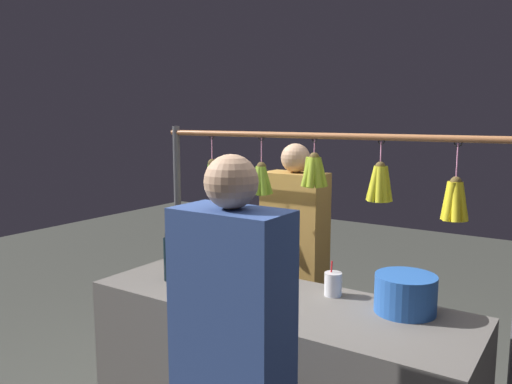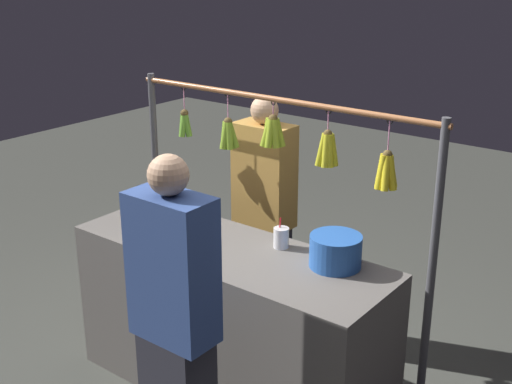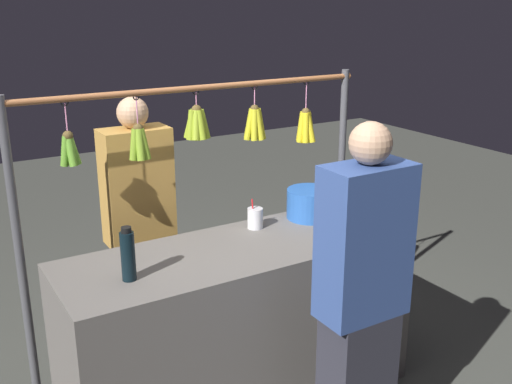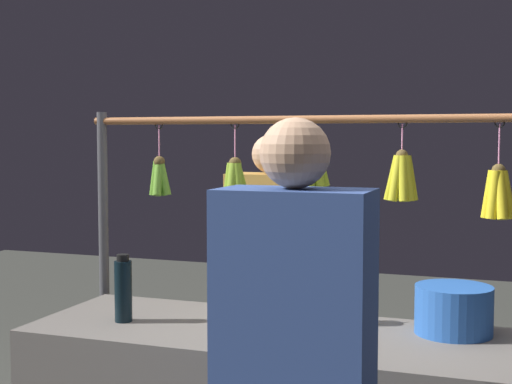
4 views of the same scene
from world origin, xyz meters
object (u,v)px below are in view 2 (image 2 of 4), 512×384
(water_bottle, at_px, (142,208))
(customer_person, at_px, (175,330))
(vendor_person, at_px, (264,220))
(blue_bucket, at_px, (336,251))
(drink_cup, at_px, (281,238))

(water_bottle, relative_size, customer_person, 0.15)
(vendor_person, relative_size, customer_person, 0.98)
(blue_bucket, height_order, vendor_person, vendor_person)
(drink_cup, height_order, vendor_person, vendor_person)
(drink_cup, xyz_separation_m, customer_person, (-0.03, 0.86, -0.15))
(water_bottle, relative_size, vendor_person, 0.16)
(drink_cup, bearing_deg, customer_person, 91.83)
(blue_bucket, height_order, customer_person, customer_person)
(water_bottle, bearing_deg, blue_bucket, -168.52)
(vendor_person, bearing_deg, drink_cup, 134.73)
(drink_cup, xyz_separation_m, vendor_person, (0.48, -0.49, -0.17))
(customer_person, bearing_deg, water_bottle, -35.47)
(blue_bucket, relative_size, customer_person, 0.16)
(blue_bucket, distance_m, vendor_person, 1.00)
(vendor_person, height_order, customer_person, customer_person)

